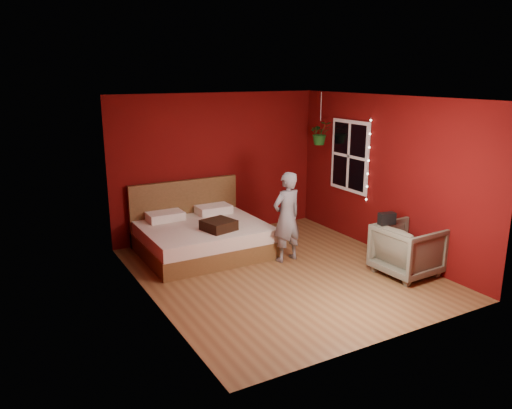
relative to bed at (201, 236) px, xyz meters
The scene contains 10 objects.
floor 1.63m from the bed, 64.29° to the right, with size 4.50×4.50×0.00m, color brown.
room_walls 2.12m from the bed, 64.29° to the right, with size 4.04×4.54×2.62m.
window 2.97m from the bed, 11.52° to the right, with size 0.05×0.97×1.27m.
fairy_lights 3.09m from the bed, 22.05° to the right, with size 0.04×0.04×1.45m.
bed is the anchor object (origin of this frame).
person 1.52m from the bed, 44.64° to the right, with size 0.53×0.35×1.45m, color slate.
armchair 3.32m from the bed, 46.32° to the right, with size 0.83×0.85×0.77m, color #63634E.
handbag 3.05m from the bed, 47.35° to the right, with size 0.24×0.12×0.17m, color black.
throw_pillow 0.56m from the bed, 76.95° to the right, with size 0.45×0.45×0.16m, color black.
hanging_plant 2.89m from the bed, ahead, with size 0.47×0.43×0.95m.
Camera 1 is at (-3.79, -5.95, 2.94)m, focal length 35.00 mm.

